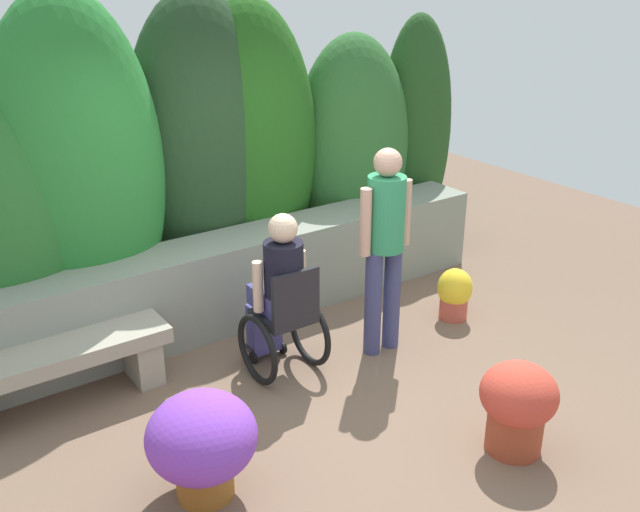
{
  "coord_description": "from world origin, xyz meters",
  "views": [
    {
      "loc": [
        -2.6,
        -3.56,
        3.02
      ],
      "look_at": [
        0.35,
        0.65,
        0.85
      ],
      "focal_mm": 39.56,
      "sensor_mm": 36.0,
      "label": 1
    }
  ],
  "objects": [
    {
      "name": "flower_pot_terracotta_by_wall",
      "position": [
        0.66,
        -1.15,
        0.35
      ],
      "size": [
        0.51,
        0.51,
        0.63
      ],
      "color": "#9E3E26",
      "rests_on": "ground"
    },
    {
      "name": "hedge_backdrop",
      "position": [
        -0.11,
        2.18,
        1.3
      ],
      "size": [
        6.38,
        1.2,
        2.88
      ],
      "color": "#185B25",
      "rests_on": "ground"
    },
    {
      "name": "flower_pot_red_accent",
      "position": [
        -1.21,
        -0.36,
        0.38
      ],
      "size": [
        0.67,
        0.67,
        0.68
      ],
      "color": "#8F5820",
      "rests_on": "ground"
    },
    {
      "name": "flower_pot_purple_near",
      "position": [
        1.67,
        0.43,
        0.25
      ],
      "size": [
        0.31,
        0.31,
        0.48
      ],
      "color": "#BC4E3E",
      "rests_on": "ground"
    },
    {
      "name": "person_standing_companion",
      "position": [
        0.78,
        0.37,
        0.99
      ],
      "size": [
        0.49,
        0.3,
        1.72
      ],
      "rotation": [
        0.0,
        0.0,
        0.18
      ],
      "color": "#3B3E6A",
      "rests_on": "ground"
    },
    {
      "name": "person_in_wheelchair",
      "position": [
        -0.08,
        0.57,
        0.62
      ],
      "size": [
        0.53,
        0.66,
        1.33
      ],
      "rotation": [
        0.0,
        0.0,
        0.01
      ],
      "color": "black",
      "rests_on": "ground"
    },
    {
      "name": "stone_bench",
      "position": [
        -1.67,
        1.07,
        0.33
      ],
      "size": [
        1.66,
        0.42,
        0.48
      ],
      "rotation": [
        0.0,
        0.0,
        -0.11
      ],
      "color": "gray",
      "rests_on": "ground"
    },
    {
      "name": "stone_retaining_wall",
      "position": [
        0.0,
        1.53,
        0.4
      ],
      "size": [
        5.28,
        0.54,
        0.79
      ],
      "primitive_type": "cube",
      "color": "gray",
      "rests_on": "ground"
    },
    {
      "name": "ground_plane",
      "position": [
        0.0,
        0.0,
        0.0
      ],
      "size": [
        11.8,
        11.8,
        0.0
      ],
      "primitive_type": "plane",
      "color": "brown"
    }
  ]
}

